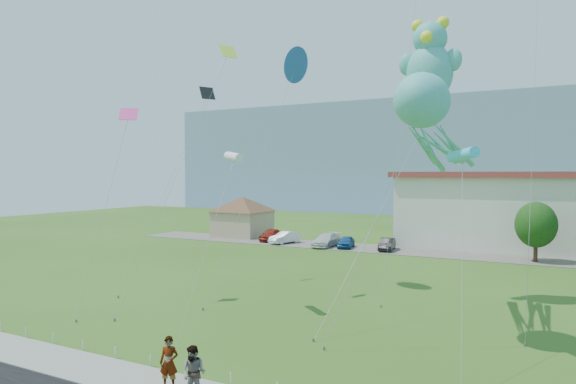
{
  "coord_description": "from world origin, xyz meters",
  "views": [
    {
      "loc": [
        11.83,
        -17.1,
        7.95
      ],
      "look_at": [
        -1.49,
        8.0,
        6.96
      ],
      "focal_mm": 32.0,
      "sensor_mm": 36.0,
      "label": 1
    }
  ],
  "objects_px": {
    "parked_car_silver": "(285,237)",
    "parked_car_black": "(387,244)",
    "parked_car_white": "(326,240)",
    "pavilion": "(243,213)",
    "octopus_kite": "(429,122)",
    "pedestrian_right": "(194,373)",
    "parked_car_blue": "(346,242)",
    "teddy_bear_kite": "(430,65)",
    "parked_car_red": "(271,235)",
    "pedestrian_left": "(169,363)"
  },
  "relations": [
    {
      "from": "parked_car_silver",
      "to": "parked_car_white",
      "type": "relative_size",
      "value": 0.83
    },
    {
      "from": "pavilion",
      "to": "pedestrian_right",
      "type": "relative_size",
      "value": 4.88
    },
    {
      "from": "parked_car_silver",
      "to": "teddy_bear_kite",
      "type": "bearing_deg",
      "value": -24.8
    },
    {
      "from": "parked_car_white",
      "to": "parked_car_blue",
      "type": "xyz_separation_m",
      "value": [
        2.28,
        0.05,
        -0.08
      ]
    },
    {
      "from": "pavilion",
      "to": "parked_car_blue",
      "type": "distance_m",
      "value": 16.3
    },
    {
      "from": "pedestrian_right",
      "to": "parked_car_silver",
      "type": "xyz_separation_m",
      "value": [
        -16.48,
        37.3,
        -0.32
      ]
    },
    {
      "from": "parked_car_white",
      "to": "pavilion",
      "type": "bearing_deg",
      "value": 164.09
    },
    {
      "from": "parked_car_red",
      "to": "teddy_bear_kite",
      "type": "relative_size",
      "value": 0.24
    },
    {
      "from": "parked_car_silver",
      "to": "teddy_bear_kite",
      "type": "xyz_separation_m",
      "value": [
        20.23,
        -18.24,
        14.11
      ]
    },
    {
      "from": "pedestrian_left",
      "to": "parked_car_red",
      "type": "xyz_separation_m",
      "value": [
        -17.55,
        38.1,
        -0.28
      ]
    },
    {
      "from": "pedestrian_left",
      "to": "teddy_bear_kite",
      "type": "bearing_deg",
      "value": 54.51
    },
    {
      "from": "parked_car_white",
      "to": "teddy_bear_kite",
      "type": "xyz_separation_m",
      "value": [
        15.05,
        -18.2,
        14.07
      ]
    },
    {
      "from": "pavilion",
      "to": "parked_car_black",
      "type": "xyz_separation_m",
      "value": [
        20.1,
        -3.59,
        -2.34
      ]
    },
    {
      "from": "parked_car_white",
      "to": "teddy_bear_kite",
      "type": "distance_m",
      "value": 27.49
    },
    {
      "from": "parked_car_white",
      "to": "teddy_bear_kite",
      "type": "relative_size",
      "value": 0.27
    },
    {
      "from": "pedestrian_right",
      "to": "teddy_bear_kite",
      "type": "xyz_separation_m",
      "value": [
        3.75,
        19.06,
        13.79
      ]
    },
    {
      "from": "parked_car_silver",
      "to": "parked_car_black",
      "type": "bearing_deg",
      "value": 18.38
    },
    {
      "from": "pedestrian_left",
      "to": "teddy_bear_kite",
      "type": "distance_m",
      "value": 23.81
    },
    {
      "from": "parked_car_silver",
      "to": "parked_car_blue",
      "type": "height_order",
      "value": "parked_car_silver"
    },
    {
      "from": "parked_car_silver",
      "to": "parked_car_black",
      "type": "xyz_separation_m",
      "value": [
        11.89,
        0.24,
        -0.04
      ]
    },
    {
      "from": "parked_car_silver",
      "to": "octopus_kite",
      "type": "xyz_separation_m",
      "value": [
        21.75,
        -25.1,
        9.86
      ]
    },
    {
      "from": "pedestrian_right",
      "to": "octopus_kite",
      "type": "relative_size",
      "value": 0.15
    },
    {
      "from": "pavilion",
      "to": "parked_car_red",
      "type": "bearing_deg",
      "value": -25.07
    },
    {
      "from": "parked_car_red",
      "to": "parked_car_blue",
      "type": "bearing_deg",
      "value": -14.07
    },
    {
      "from": "pedestrian_left",
      "to": "parked_car_silver",
      "type": "distance_m",
      "value": 39.93
    },
    {
      "from": "parked_car_black",
      "to": "octopus_kite",
      "type": "bearing_deg",
      "value": -77.22
    },
    {
      "from": "octopus_kite",
      "to": "teddy_bear_kite",
      "type": "height_order",
      "value": "teddy_bear_kite"
    },
    {
      "from": "parked_car_white",
      "to": "parked_car_black",
      "type": "relative_size",
      "value": 1.27
    },
    {
      "from": "parked_car_black",
      "to": "teddy_bear_kite",
      "type": "xyz_separation_m",
      "value": [
        8.34,
        -18.48,
        14.14
      ]
    },
    {
      "from": "octopus_kite",
      "to": "teddy_bear_kite",
      "type": "distance_m",
      "value": 8.21
    },
    {
      "from": "parked_car_red",
      "to": "parked_car_black",
      "type": "relative_size",
      "value": 1.11
    },
    {
      "from": "parked_car_white",
      "to": "teddy_bear_kite",
      "type": "bearing_deg",
      "value": -50.23
    },
    {
      "from": "parked_car_black",
      "to": "parked_car_white",
      "type": "bearing_deg",
      "value": 173.89
    },
    {
      "from": "parked_car_silver",
      "to": "teddy_bear_kite",
      "type": "relative_size",
      "value": 0.23
    },
    {
      "from": "parked_car_white",
      "to": "parked_car_blue",
      "type": "relative_size",
      "value": 1.33
    },
    {
      "from": "pedestrian_left",
      "to": "pavilion",
      "type": "bearing_deg",
      "value": 99.61
    },
    {
      "from": "pedestrian_right",
      "to": "pavilion",
      "type": "bearing_deg",
      "value": 111.7
    },
    {
      "from": "parked_car_white",
      "to": "pedestrian_left",
      "type": "bearing_deg",
      "value": -74.8
    },
    {
      "from": "pavilion",
      "to": "parked_car_blue",
      "type": "relative_size",
      "value": 2.53
    },
    {
      "from": "parked_car_silver",
      "to": "pedestrian_left",
      "type": "bearing_deg",
      "value": -50.56
    },
    {
      "from": "pavilion",
      "to": "pedestrian_left",
      "type": "height_order",
      "value": "pavilion"
    },
    {
      "from": "pavilion",
      "to": "parked_car_silver",
      "type": "distance_m",
      "value": 9.35
    },
    {
      "from": "pedestrian_right",
      "to": "parked_car_white",
      "type": "distance_m",
      "value": 38.94
    },
    {
      "from": "parked_car_silver",
      "to": "teddy_bear_kite",
      "type": "height_order",
      "value": "teddy_bear_kite"
    },
    {
      "from": "parked_car_blue",
      "to": "octopus_kite",
      "type": "distance_m",
      "value": 30.55
    },
    {
      "from": "pedestrian_right",
      "to": "parked_car_red",
      "type": "xyz_separation_m",
      "value": [
        -18.94,
        38.43,
        -0.26
      ]
    },
    {
      "from": "teddy_bear_kite",
      "to": "pedestrian_right",
      "type": "bearing_deg",
      "value": -101.12
    },
    {
      "from": "pavilion",
      "to": "parked_car_blue",
      "type": "xyz_separation_m",
      "value": [
        15.67,
        -3.81,
        -2.34
      ]
    },
    {
      "from": "parked_car_red",
      "to": "parked_car_blue",
      "type": "relative_size",
      "value": 1.16
    },
    {
      "from": "parked_car_blue",
      "to": "teddy_bear_kite",
      "type": "xyz_separation_m",
      "value": [
        12.77,
        -18.26,
        14.15
      ]
    }
  ]
}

